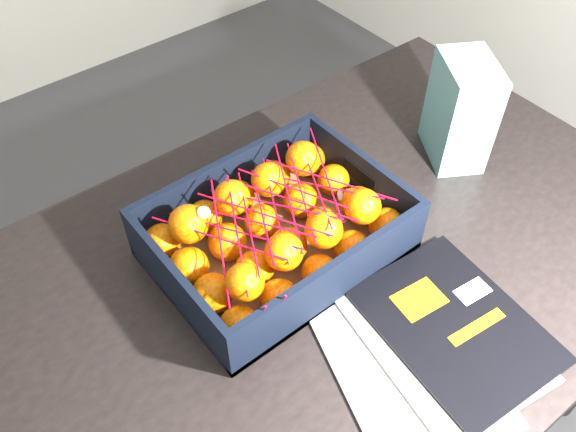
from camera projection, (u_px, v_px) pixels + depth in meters
table at (337, 286)px, 1.07m from camera, size 1.22×0.83×0.75m
magazine_stack at (436, 342)px, 0.87m from camera, size 0.36×0.33×0.02m
produce_crate at (277, 237)px, 0.98m from camera, size 0.39×0.29×0.11m
clementine_heap at (275, 228)px, 0.96m from camera, size 0.37×0.27×0.11m
mesh_net at (276, 211)px, 0.92m from camera, size 0.32×0.26×0.09m
retail_carton at (460, 111)px, 1.10m from camera, size 0.15×0.16×0.20m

